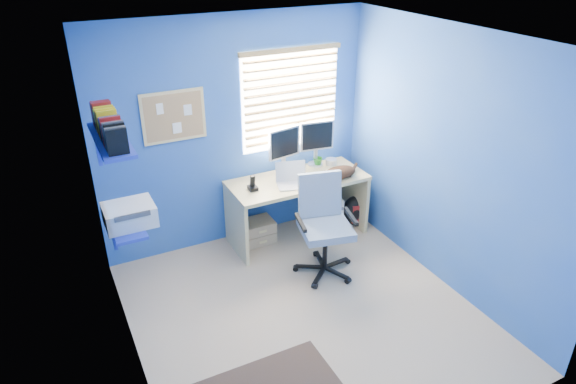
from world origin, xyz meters
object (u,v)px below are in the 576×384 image
cat (340,172)px  office_chair (324,238)px  tower_pc (327,211)px  laptop (293,177)px  desk (298,208)px

cat → office_chair: (-0.49, -0.51, -0.42)m
cat → tower_pc: size_ratio=0.86×
office_chair → laptop: bearing=96.4°
desk → laptop: laptop is taller
laptop → tower_pc: size_ratio=0.73×
desk → laptop: (-0.13, -0.13, 0.48)m
office_chair → tower_pc: bearing=56.5°
laptop → cat: laptop is taller
desk → office_chair: (-0.07, -0.70, 0.01)m
office_chair → desk: bearing=84.7°
desk → cat: size_ratio=3.98×
tower_pc → office_chair: office_chair is taller
desk → tower_pc: 0.43m
cat → tower_pc: (-0.02, 0.20, -0.58)m
laptop → cat: (0.55, -0.06, -0.04)m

